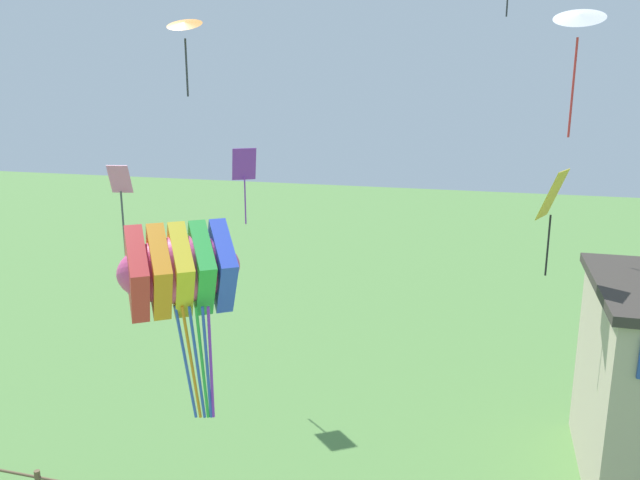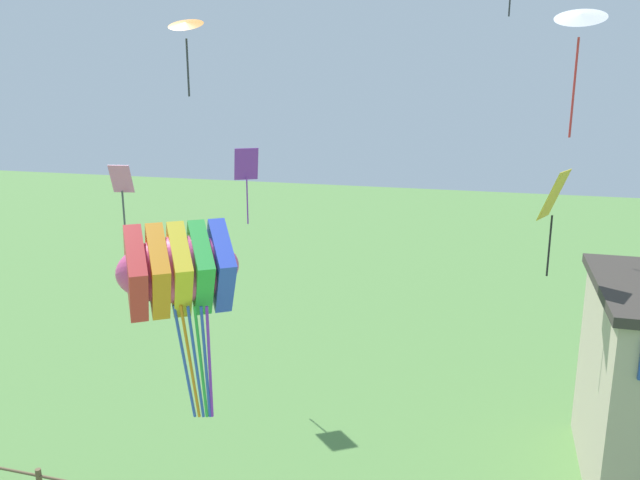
# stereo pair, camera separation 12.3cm
# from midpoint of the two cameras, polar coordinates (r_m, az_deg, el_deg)

# --- Properties ---
(kite_rainbow_parafoil) EXTENTS (2.74, 2.62, 3.72)m
(kite_rainbow_parafoil) POSITION_cam_midpoint_polar(r_m,az_deg,el_deg) (11.46, -12.98, -2.73)
(kite_rainbow_parafoil) COLOR #E54C8C
(kite_purple_streamer) EXTENTS (0.83, 0.68, 2.60)m
(kite_purple_streamer) POSITION_cam_midpoint_polar(r_m,az_deg,el_deg) (21.23, -7.10, 6.28)
(kite_purple_streamer) COLOR purple
(kite_pink_diamond) EXTENTS (0.59, 0.37, 3.41)m
(kite_pink_diamond) POSITION_cam_midpoint_polar(r_m,az_deg,el_deg) (16.70, -17.85, 2.78)
(kite_pink_diamond) COLOR pink
(kite_orange_delta) EXTENTS (0.96, 0.93, 1.94)m
(kite_orange_delta) POSITION_cam_midpoint_polar(r_m,az_deg,el_deg) (16.42, -12.51, 18.54)
(kite_orange_delta) COLOR orange
(kite_yellow_diamond) EXTENTS (0.79, 1.05, 2.71)m
(kite_yellow_diamond) POSITION_cam_midpoint_polar(r_m,az_deg,el_deg) (16.53, 20.24, 3.32)
(kite_yellow_diamond) COLOR yellow
(kite_white_delta) EXTENTS (1.19, 1.14, 2.79)m
(kite_white_delta) POSITION_cam_midpoint_polar(r_m,az_deg,el_deg) (14.94, 22.39, 18.11)
(kite_white_delta) COLOR white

